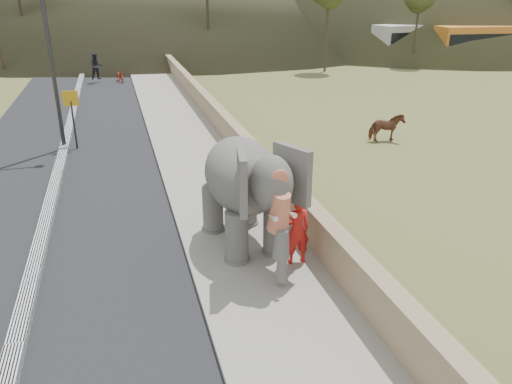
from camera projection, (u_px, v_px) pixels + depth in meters
ground at (283, 320)px, 10.01m from camera, size 160.00×160.00×0.00m
road at (58, 176)px, 17.64m from camera, size 7.00×120.00×0.03m
median at (58, 173)px, 17.61m from camera, size 0.35×120.00×0.22m
walkway at (198, 162)px, 18.88m from camera, size 3.00×120.00×0.15m
parapet at (240, 146)px, 19.12m from camera, size 0.30×120.00×1.10m
lamppost at (55, 25)px, 18.78m from camera, size 1.76×0.36×8.00m
signboard at (72, 110)px, 19.96m from camera, size 0.60×0.08×2.40m
cow at (386, 128)px, 21.35m from camera, size 1.49×0.77×1.22m
distant_car at (346, 51)px, 46.09m from camera, size 4.55×3.23×1.44m
bus_white at (426, 41)px, 46.45m from camera, size 11.27×4.48×3.10m
bus_orange at (496, 44)px, 44.05m from camera, size 11.18×3.50×3.10m
elephant_and_man at (243, 190)px, 12.28m from camera, size 2.47×4.12×2.83m
motorcyclist at (107, 71)px, 34.69m from camera, size 2.48×1.79×2.05m
trees at (161, 23)px, 35.89m from camera, size 47.91×40.76×8.52m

